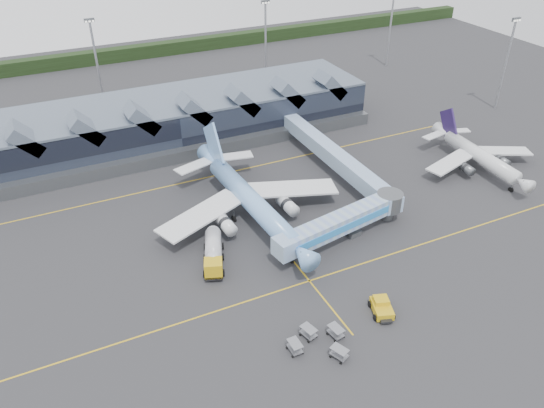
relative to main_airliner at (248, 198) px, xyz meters
name	(u,v)px	position (x,y,z in m)	size (l,w,h in m)	color
ground	(285,251)	(1.25, -11.86, -3.74)	(260.00, 260.00, 0.00)	#2A2A2D
taxi_stripes	(260,219)	(1.25, -1.86, -3.73)	(120.00, 60.00, 0.01)	gold
tree_line_far	(129,53)	(1.25, 98.14, -1.74)	(260.00, 4.00, 4.00)	black
terminal	(169,120)	(-3.81, 35.49, 1.14)	(90.00, 22.25, 12.52)	black
light_masts	(249,52)	(22.25, 50.94, 8.75)	(132.40, 42.56, 22.45)	gray
main_airliner	(248,198)	(0.00, 0.00, 0.00)	(34.39, 39.61, 12.72)	#6A9AD8
regional_jet	(477,154)	(48.93, -3.56, -0.74)	(25.22, 27.51, 9.44)	silver
jet_bridge	(349,220)	(12.28, -12.92, -0.20)	(26.13, 8.11, 5.33)	#7993C9
fuel_truck	(213,251)	(-9.98, -9.28, -1.71)	(5.94, 10.67, 3.61)	black
pushback_tug	(382,307)	(7.11, -29.88, -2.84)	(3.88, 4.96, 2.00)	gold
baggage_carts	(320,340)	(-3.65, -31.41, -2.88)	(7.62, 7.27, 1.53)	gray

